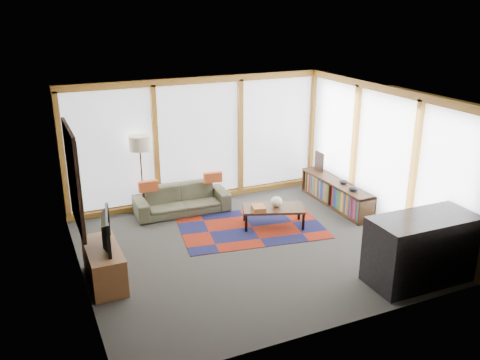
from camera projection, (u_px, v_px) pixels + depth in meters
name	position (u px, v px, depth m)	size (l,w,h in m)	color
ground	(249.00, 247.00, 8.72)	(5.50, 5.50, 0.00)	#2C2C29
room_envelope	(262.00, 150.00, 8.88)	(5.52, 5.02, 2.62)	#403A31
rug	(251.00, 227.00, 9.49)	(2.62, 1.68, 0.01)	maroon
sofa	(182.00, 200.00, 10.08)	(1.85, 0.72, 0.54)	#363928
pillow_left	(148.00, 186.00, 9.73)	(0.37, 0.11, 0.21)	#B14820
pillow_right	(213.00, 177.00, 10.22)	(0.37, 0.11, 0.21)	#B14820
floor_lamp	(142.00, 176.00, 9.79)	(0.40, 0.40, 1.61)	black
coffee_table	(273.00, 216.00, 9.50)	(1.13, 0.57, 0.38)	#2F1F12
book_stack	(259.00, 209.00, 9.25)	(0.23, 0.28, 0.09)	#93582A
vase	(277.00, 202.00, 9.44)	(0.22, 0.22, 0.19)	beige
bookshelf	(336.00, 194.00, 10.42)	(0.38, 2.10, 0.52)	#2F1F12
bowl_a	(353.00, 189.00, 9.81)	(0.19, 0.19, 0.10)	black
bowl_b	(343.00, 182.00, 10.21)	(0.17, 0.17, 0.09)	black
shelf_picture	(319.00, 161.00, 10.96)	(0.04, 0.31, 0.41)	black
tv_console	(104.00, 265.00, 7.55)	(0.48, 1.15, 0.57)	brown
television	(102.00, 230.00, 7.42)	(0.89, 0.12, 0.51)	black
bar_counter	(421.00, 249.00, 7.55)	(1.62, 0.75, 1.02)	black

